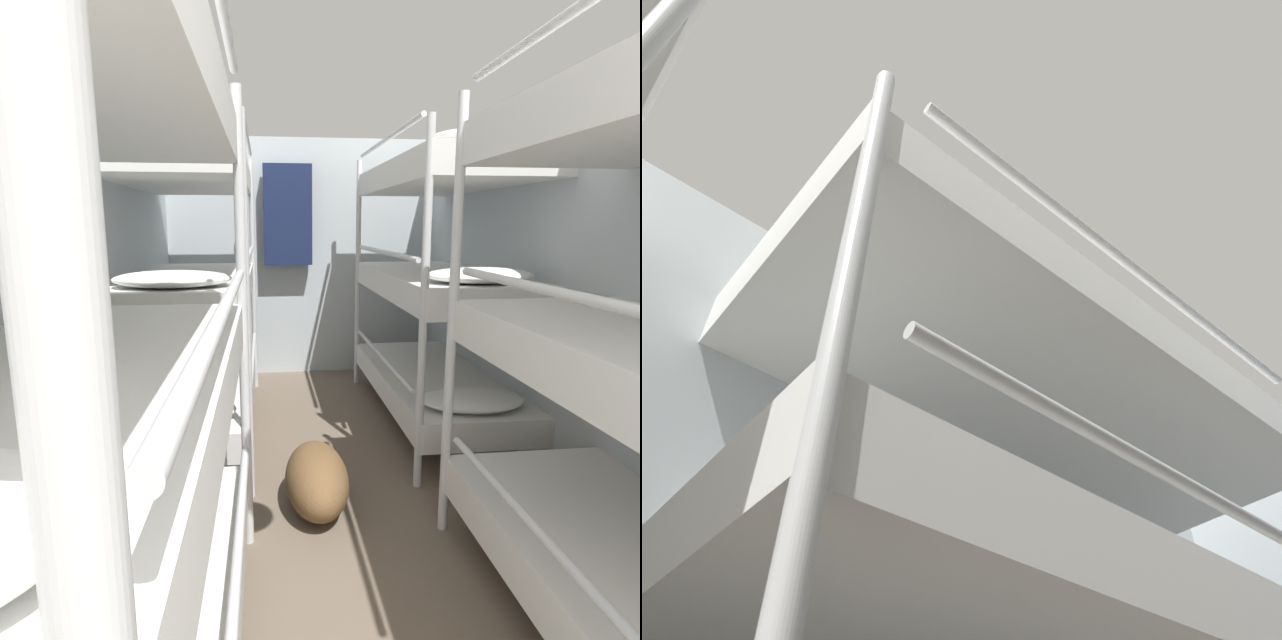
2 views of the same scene
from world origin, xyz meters
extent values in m
cylinder|color=silver|center=(-0.46, 2.83, 0.99)|extent=(0.04, 0.04, 1.97)
ellipsoid|color=white|center=(-0.85, 3.05, 1.16)|extent=(0.62, 0.40, 0.09)
cylinder|color=silver|center=(-0.46, 3.76, 1.25)|extent=(0.03, 1.62, 0.03)
cube|color=white|center=(-0.85, 3.76, 1.77)|extent=(0.78, 1.90, 0.17)
ellipsoid|color=white|center=(-0.85, 3.05, 1.90)|extent=(0.62, 0.40, 0.09)
cylinder|color=silver|center=(-0.46, 3.76, 1.99)|extent=(0.03, 1.62, 0.03)
camera|label=1|loc=(-0.37, 0.34, 1.44)|focal=28.00mm
camera|label=2|loc=(0.14, 2.55, 0.57)|focal=35.00mm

